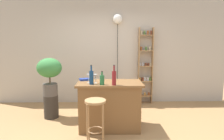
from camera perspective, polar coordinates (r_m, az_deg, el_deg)
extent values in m
plane|color=#A37A4C|center=(3.44, -0.67, -19.48)|extent=(12.00, 12.00, 0.00)
cube|color=#BCB2A3|center=(5.01, -0.93, 5.81)|extent=(6.40, 0.10, 2.80)
cube|color=brown|center=(3.55, -0.73, -11.15)|extent=(1.10, 0.59, 0.85)
cube|color=brown|center=(3.43, -0.74, -4.13)|extent=(1.20, 0.64, 0.04)
cylinder|color=#997047|center=(2.95, -7.67, -16.98)|extent=(0.02, 0.02, 0.69)
cylinder|color=#997047|center=(2.93, -2.85, -17.06)|extent=(0.02, 0.02, 0.69)
cylinder|color=#997047|center=(3.16, -7.18, -15.18)|extent=(0.02, 0.02, 0.69)
cylinder|color=#997047|center=(3.15, -2.72, -15.24)|extent=(0.02, 0.02, 0.69)
torus|color=#997047|center=(3.09, -5.08, -18.02)|extent=(0.26, 0.26, 0.02)
cylinder|color=#A87F51|center=(2.92, -5.19, -9.55)|extent=(0.33, 0.33, 0.03)
cube|color=#A87F51|center=(4.96, 8.24, 1.21)|extent=(0.02, 0.16, 2.03)
cube|color=#A87F51|center=(5.03, 12.32, 1.21)|extent=(0.02, 0.16, 2.03)
cube|color=#A87F51|center=(5.15, 10.07, -7.79)|extent=(0.34, 0.16, 0.02)
cylinder|color=#AD7A38|center=(5.12, 8.82, -7.27)|extent=(0.05, 0.05, 0.08)
cylinder|color=#AD7A38|center=(5.12, 10.15, -7.28)|extent=(0.05, 0.05, 0.08)
cylinder|color=#994C23|center=(5.16, 11.33, -7.20)|extent=(0.05, 0.05, 0.08)
cube|color=#A87F51|center=(5.05, 10.18, -3.36)|extent=(0.34, 0.16, 0.02)
cylinder|color=#AD7A38|center=(5.01, 8.58, -2.81)|extent=(0.06, 0.06, 0.09)
cylinder|color=brown|center=(5.02, 9.47, -2.79)|extent=(0.06, 0.06, 0.09)
cylinder|color=silver|center=(5.04, 10.11, -2.78)|extent=(0.06, 0.06, 0.09)
cylinder|color=silver|center=(5.06, 11.01, -2.75)|extent=(0.06, 0.06, 0.09)
cylinder|color=#4C7033|center=(5.08, 11.69, -2.73)|extent=(0.06, 0.06, 0.09)
cube|color=#A87F51|center=(4.99, 10.30, 1.21)|extent=(0.34, 0.16, 0.02)
cylinder|color=silver|center=(4.96, 8.67, 1.74)|extent=(0.05, 0.05, 0.07)
cylinder|color=silver|center=(4.97, 9.52, 1.74)|extent=(0.05, 0.05, 0.07)
cylinder|color=brown|center=(4.98, 10.43, 1.72)|extent=(0.05, 0.05, 0.07)
cylinder|color=brown|center=(5.00, 11.18, 1.73)|extent=(0.05, 0.05, 0.07)
cylinder|color=beige|center=(5.02, 11.82, 1.73)|extent=(0.05, 0.05, 0.07)
cube|color=#A87F51|center=(4.96, 10.41, 5.86)|extent=(0.34, 0.16, 0.02)
cylinder|color=#994C23|center=(4.94, 9.01, 6.57)|extent=(0.05, 0.05, 0.10)
cylinder|color=#4C7033|center=(4.97, 10.51, 6.54)|extent=(0.05, 0.05, 0.10)
cylinder|color=beige|center=(4.99, 11.66, 6.52)|extent=(0.05, 0.05, 0.10)
cube|color=#A87F51|center=(4.96, 10.53, 10.54)|extent=(0.34, 0.16, 0.02)
cylinder|color=beige|center=(4.94, 9.09, 11.32)|extent=(0.05, 0.05, 0.11)
cylinder|color=#4C7033|center=(4.96, 10.03, 11.28)|extent=(0.05, 0.05, 0.11)
cylinder|color=#994C23|center=(4.97, 11.04, 11.25)|extent=(0.05, 0.05, 0.11)
cylinder|color=brown|center=(4.98, 12.02, 11.21)|extent=(0.05, 0.05, 0.11)
cylinder|color=#2D2823|center=(4.29, -18.32, -10.63)|extent=(0.31, 0.31, 0.50)
cylinder|color=#514C47|center=(4.19, -18.54, -5.73)|extent=(0.31, 0.31, 0.26)
cylinder|color=brown|center=(4.15, -18.67, -2.93)|extent=(0.03, 0.03, 0.16)
ellipsoid|color=#387F3D|center=(4.11, -18.83, 0.66)|extent=(0.52, 0.47, 0.42)
cylinder|color=#236638|center=(3.21, -3.10, -3.14)|extent=(0.08, 0.08, 0.16)
cylinder|color=#236638|center=(3.19, -3.12, -1.13)|extent=(0.03, 0.03, 0.06)
cylinder|color=black|center=(3.18, -3.12, -0.45)|extent=(0.03, 0.03, 0.01)
cylinder|color=maroon|center=(3.16, 0.64, -2.55)|extent=(0.07, 0.07, 0.24)
cylinder|color=maroon|center=(3.14, 0.64, 0.50)|extent=(0.03, 0.03, 0.09)
cylinder|color=black|center=(3.13, 0.65, 1.47)|extent=(0.03, 0.03, 0.01)
cylinder|color=navy|center=(3.25, -6.41, -2.36)|extent=(0.08, 0.08, 0.24)
cylinder|color=navy|center=(3.22, -6.45, 0.54)|extent=(0.03, 0.03, 0.09)
cylinder|color=black|center=(3.22, -6.47, 1.47)|extent=(0.03, 0.03, 0.01)
cylinder|color=silver|center=(3.39, -7.19, -3.96)|extent=(0.06, 0.06, 0.00)
cylinder|color=silver|center=(3.39, -7.21, -3.30)|extent=(0.01, 0.01, 0.07)
cone|color=silver|center=(3.37, -7.23, -1.97)|extent=(0.07, 0.07, 0.08)
cylinder|color=silver|center=(3.36, -5.10, -4.03)|extent=(0.06, 0.06, 0.00)
cylinder|color=silver|center=(3.36, -5.11, -3.37)|extent=(0.01, 0.01, 0.07)
cone|color=silver|center=(3.34, -5.12, -2.02)|extent=(0.07, 0.07, 0.08)
cube|color=navy|center=(3.65, -8.37, -2.88)|extent=(0.24, 0.20, 0.03)
cylinder|color=black|center=(4.93, 1.69, 2.47)|extent=(0.01, 0.01, 2.23)
sphere|color=white|center=(4.95, 1.75, 15.47)|extent=(0.25, 0.25, 0.25)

